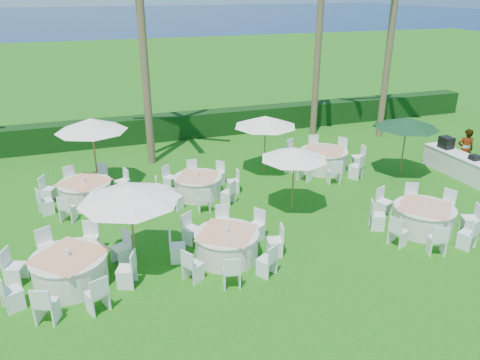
# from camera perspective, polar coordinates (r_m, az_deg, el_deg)

# --- Properties ---
(ground) EXTENTS (120.00, 120.00, 0.00)m
(ground) POSITION_cam_1_polar(r_m,az_deg,el_deg) (12.94, 2.09, -10.22)
(ground) COLOR #185A0F
(ground) RESTS_ON ground
(hedge) EXTENTS (34.00, 1.00, 1.20)m
(hedge) POSITION_cam_1_polar(r_m,az_deg,el_deg) (23.38, -8.44, 6.46)
(hedge) COLOR black
(hedge) RESTS_ON ground
(ocean) EXTENTS (260.00, 260.00, 0.00)m
(ocean) POSITION_cam_1_polar(r_m,az_deg,el_deg) (112.42, -17.69, 18.06)
(ocean) COLOR #07214C
(ocean) RESTS_ON ground
(banquet_table_a) EXTENTS (3.22, 3.22, 0.99)m
(banquet_table_a) POSITION_cam_1_polar(r_m,az_deg,el_deg) (12.68, -19.99, -10.17)
(banquet_table_a) COLOR silver
(banquet_table_a) RESTS_ON ground
(banquet_table_b) EXTENTS (3.13, 3.13, 0.95)m
(banquet_table_b) POSITION_cam_1_polar(r_m,az_deg,el_deg) (13.01, -1.62, -7.87)
(banquet_table_b) COLOR silver
(banquet_table_b) RESTS_ON ground
(banquet_table_c) EXTENTS (3.12, 3.12, 0.97)m
(banquet_table_c) POSITION_cam_1_polar(r_m,az_deg,el_deg) (15.46, 21.44, -4.31)
(banquet_table_c) COLOR silver
(banquet_table_c) RESTS_ON ground
(banquet_table_d) EXTENTS (3.09, 3.09, 0.95)m
(banquet_table_d) POSITION_cam_1_polar(r_m,az_deg,el_deg) (17.05, -18.33, -1.37)
(banquet_table_d) COLOR silver
(banquet_table_d) RESTS_ON ground
(banquet_table_e) EXTENTS (3.00, 3.00, 0.91)m
(banquet_table_e) POSITION_cam_1_polar(r_m,az_deg,el_deg) (16.80, -5.15, -0.68)
(banquet_table_e) COLOR silver
(banquet_table_e) RESTS_ON ground
(banquet_table_f) EXTENTS (3.37, 3.37, 1.01)m
(banquet_table_f) POSITION_cam_1_polar(r_m,az_deg,el_deg) (19.43, 10.15, 2.49)
(banquet_table_f) COLOR silver
(banquet_table_f) RESTS_ON ground
(umbrella_a) EXTENTS (2.61, 2.61, 2.36)m
(umbrella_a) POSITION_cam_1_polar(r_m,az_deg,el_deg) (12.13, -13.37, -1.66)
(umbrella_a) COLOR brown
(umbrella_a) RESTS_ON ground
(umbrella_b) EXTENTS (2.21, 2.21, 2.23)m
(umbrella_b) POSITION_cam_1_polar(r_m,az_deg,el_deg) (15.14, 6.63, 3.25)
(umbrella_b) COLOR brown
(umbrella_b) RESTS_ON ground
(umbrella_c) EXTENTS (2.56, 2.56, 2.67)m
(umbrella_c) POSITION_cam_1_polar(r_m,az_deg,el_deg) (17.54, -17.71, 6.42)
(umbrella_c) COLOR brown
(umbrella_c) RESTS_ON ground
(umbrella_d) EXTENTS (2.48, 2.48, 2.36)m
(umbrella_d) POSITION_cam_1_polar(r_m,az_deg,el_deg) (18.29, 3.11, 7.16)
(umbrella_d) COLOR brown
(umbrella_d) RESTS_ON ground
(umbrella_green) EXTENTS (2.45, 2.45, 2.38)m
(umbrella_green) POSITION_cam_1_polar(r_m,az_deg,el_deg) (19.09, 19.70, 6.61)
(umbrella_green) COLOR brown
(umbrella_green) RESTS_ON ground
(buffet_table) EXTENTS (0.91, 3.82, 1.35)m
(buffet_table) POSITION_cam_1_polar(r_m,az_deg,el_deg) (20.30, 25.61, 1.52)
(buffet_table) COLOR silver
(buffet_table) RESTS_ON ground
(staff_person) EXTENTS (0.76, 0.64, 1.77)m
(staff_person) POSITION_cam_1_polar(r_m,az_deg,el_deg) (20.97, 25.74, 3.33)
(staff_person) COLOR gray
(staff_person) RESTS_ON ground
(palm_b) EXTENTS (4.18, 4.39, 8.32)m
(palm_b) POSITION_cam_1_polar(r_m,az_deg,el_deg) (19.33, -11.67, 15.03)
(palm_b) COLOR brown
(palm_b) RESTS_ON ground
(palm_d) EXTENTS (4.40, 4.17, 9.05)m
(palm_d) POSITION_cam_1_polar(r_m,az_deg,el_deg) (23.49, 9.62, 17.37)
(palm_d) COLOR brown
(palm_d) RESTS_ON ground
(palm_e) EXTENTS (4.30, 4.34, 9.25)m
(palm_e) POSITION_cam_1_polar(r_m,az_deg,el_deg) (23.78, 17.97, 16.95)
(palm_e) COLOR brown
(palm_e) RESTS_ON ground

